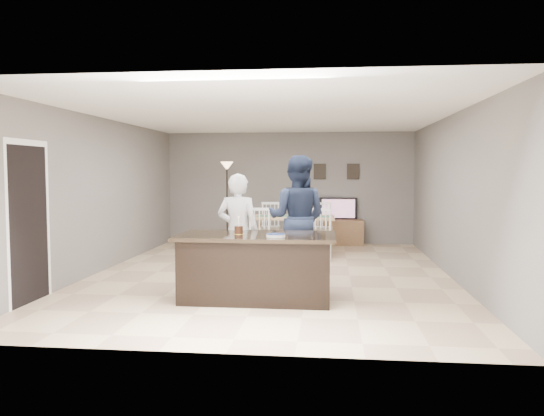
# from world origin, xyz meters

# --- Properties ---
(floor) EXTENTS (8.00, 8.00, 0.00)m
(floor) POSITION_xyz_m (0.00, 0.00, 0.00)
(floor) COLOR tan
(floor) RESTS_ON ground
(room_shell) EXTENTS (8.00, 8.00, 8.00)m
(room_shell) POSITION_xyz_m (0.00, 0.00, 1.68)
(room_shell) COLOR slate
(room_shell) RESTS_ON floor
(kitchen_island) EXTENTS (2.15, 1.10, 0.90)m
(kitchen_island) POSITION_xyz_m (0.00, -1.80, 0.45)
(kitchen_island) COLOR black
(kitchen_island) RESTS_ON floor
(tv_console) EXTENTS (1.20, 0.40, 0.60)m
(tv_console) POSITION_xyz_m (1.20, 3.77, 0.30)
(tv_console) COLOR brown
(tv_console) RESTS_ON floor
(television) EXTENTS (0.91, 0.12, 0.53)m
(television) POSITION_xyz_m (1.20, 3.84, 0.86)
(television) COLOR black
(television) RESTS_ON tv_console
(tv_screen_glow) EXTENTS (0.78, 0.00, 0.78)m
(tv_screen_glow) POSITION_xyz_m (1.20, 3.76, 0.87)
(tv_screen_glow) COLOR #FC601C
(tv_screen_glow) RESTS_ON tv_console
(picture_frames) EXTENTS (1.10, 0.02, 0.38)m
(picture_frames) POSITION_xyz_m (1.15, 3.98, 1.75)
(picture_frames) COLOR black
(picture_frames) RESTS_ON room_shell
(doorway) EXTENTS (0.00, 2.10, 2.65)m
(doorway) POSITION_xyz_m (-2.99, -2.30, 1.26)
(doorway) COLOR black
(doorway) RESTS_ON floor
(woman) EXTENTS (0.67, 0.48, 1.73)m
(woman) POSITION_xyz_m (-0.35, -1.25, 0.86)
(woman) COLOR silver
(woman) RESTS_ON floor
(man) EXTENTS (1.09, 0.92, 2.01)m
(man) POSITION_xyz_m (0.47, -0.45, 1.01)
(man) COLOR #1A233A
(man) RESTS_ON floor
(birthday_cake) EXTENTS (0.16, 0.16, 0.24)m
(birthday_cake) POSITION_xyz_m (-0.25, -1.80, 0.96)
(birthday_cake) COLOR yellow
(birthday_cake) RESTS_ON kitchen_island
(plate_stack) EXTENTS (0.26, 0.26, 0.04)m
(plate_stack) POSITION_xyz_m (0.29, -2.05, 0.92)
(plate_stack) COLOR white
(plate_stack) RESTS_ON kitchen_island
(dining_table) EXTENTS (1.73, 1.95, 1.05)m
(dining_table) POSITION_xyz_m (0.23, 2.18, 0.67)
(dining_table) COLOR tan
(dining_table) RESTS_ON floor
(floor_lamp) EXTENTS (0.30, 0.30, 1.98)m
(floor_lamp) POSITION_xyz_m (-1.38, 3.17, 1.53)
(floor_lamp) COLOR black
(floor_lamp) RESTS_ON floor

